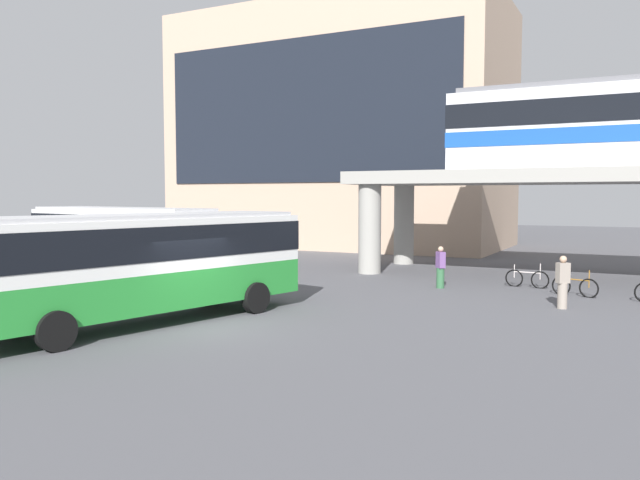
% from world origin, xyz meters
% --- Properties ---
extents(ground_plane, '(120.00, 120.00, 0.00)m').
position_xyz_m(ground_plane, '(0.00, 10.00, 0.00)').
color(ground_plane, '#515156').
extents(station_building, '(24.22, 12.51, 17.34)m').
position_xyz_m(station_building, '(-9.43, 29.69, 8.67)').
color(station_building, tan).
rests_on(station_building, ground_plane).
extents(bus_main, '(5.09, 11.33, 3.22)m').
position_xyz_m(bus_main, '(-1.77, -0.62, 1.99)').
color(bus_main, '#268C33').
rests_on(bus_main, ground_plane).
extents(bus_secondary, '(11.31, 4.36, 3.22)m').
position_xyz_m(bus_secondary, '(-10.31, 7.40, 1.99)').
color(bus_secondary, teal).
rests_on(bus_secondary, ground_plane).
extents(bicycle_silver, '(1.78, 0.28, 1.04)m').
position_xyz_m(bicycle_silver, '(7.08, 12.40, 0.36)').
color(bicycle_silver, black).
rests_on(bicycle_silver, ground_plane).
extents(bicycle_brown, '(1.72, 0.62, 1.04)m').
position_xyz_m(bicycle_brown, '(9.04, 10.89, 0.36)').
color(bicycle_brown, black).
rests_on(bicycle_brown, ground_plane).
extents(pedestrian_waiting_near_stop, '(0.46, 0.47, 1.71)m').
position_xyz_m(pedestrian_waiting_near_stop, '(3.96, 10.59, 0.80)').
color(pedestrian_waiting_near_stop, '#33663F').
rests_on(pedestrian_waiting_near_stop, ground_plane).
extents(pedestrian_at_kerb, '(0.47, 0.46, 1.77)m').
position_xyz_m(pedestrian_at_kerb, '(8.92, 7.84, 0.84)').
color(pedestrian_at_kerb, gray).
rests_on(pedestrian_at_kerb, ground_plane).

